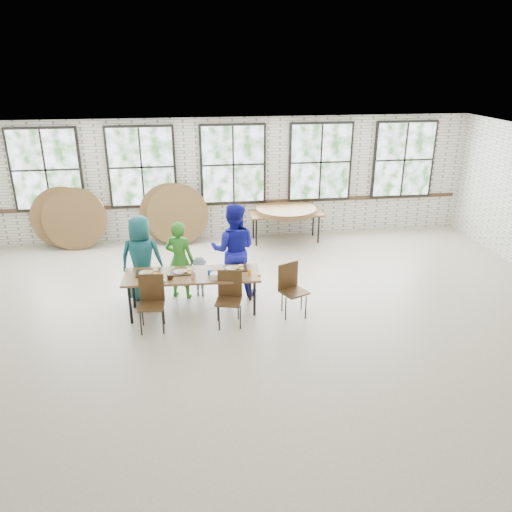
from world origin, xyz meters
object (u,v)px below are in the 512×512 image
Objects in this scene: chair_near_right at (229,293)px; storage_table at (286,215)px; dining_table at (192,277)px; chair_near_left at (152,298)px.

chair_near_right is 0.52× the size of storage_table.
dining_table is 4.22m from storage_table.
chair_near_right is (1.31, -0.02, 0.00)m from chair_near_left.
chair_near_right reaches higher than dining_table.
chair_near_left is at bearing -166.72° from chair_near_right.
dining_table is at bearing 155.41° from chair_near_right.
storage_table is at bearing 79.96° from chair_near_right.
chair_near_left is at bearing -128.83° from storage_table.
dining_table is at bearing 38.12° from chair_near_left.
chair_near_right is at bearing -114.94° from storage_table.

